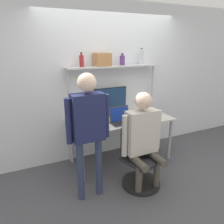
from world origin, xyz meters
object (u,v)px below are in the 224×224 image
Objects in this scene: bottle_clear at (141,57)px; storage_box at (102,60)px; cell_phone at (136,121)px; person_seated at (143,134)px; office_chair at (139,168)px; bottle_red at (82,61)px; person_standing at (88,122)px; bottle_purple at (122,60)px; monitor at (110,99)px; laptop at (120,118)px.

bottle_clear is 0.76m from storage_box.
cell_phone is 0.60m from person_seated.
office_chair is 3.94× the size of bottle_red.
person_standing is at bearing 175.98° from office_chair.
office_chair is 3.19× the size of bottle_clear.
cell_phone is 0.17× the size of office_chair.
bottle_purple is at bearing 77.07° from office_chair.
bottle_clear is (0.62, 1.02, 1.50)m from office_chair.
monitor is 4.11× the size of cell_phone.
bottle_red is 0.89× the size of storage_box.
storage_box is (-0.13, 0.43, 0.91)m from laptop.
office_chair is 1.80m from bottle_purple.
person_seated is at bearing -81.95° from storage_box.
bottle_clear is (0.60, -0.01, 0.70)m from monitor.
bottle_red is at bearing -179.42° from monitor.
bottle_purple is (0.22, 1.06, 0.91)m from person_seated.
person_seated is at bearing -90.06° from monitor.
person_seated is (-0.22, -0.56, 0.04)m from cell_phone.
bottle_purple is at bearing -1.32° from monitor.
storage_box is at bearing 106.60° from laptop.
monitor is 0.84m from bottle_red.
person_seated reaches higher than monitor.
bottle_clear is at bearing 0.00° from storage_box.
bottle_clear reaches higher than office_chair.
laptop is 0.83m from office_chair.
storage_box is (-0.15, 1.06, 0.93)m from person_seated.
person_standing is 6.59× the size of storage_box.
person_standing is at bearing 173.09° from person_seated.
storage_box is (-0.14, 1.02, 1.49)m from office_chair.
bottle_clear reaches higher than storage_box.
bottle_red reaches higher than storage_box.
cell_phone is (0.24, -0.08, -0.07)m from laptop.
bottle_clear is (0.63, 0.43, 0.92)m from laptop.
laptop is 1.01m from bottle_purple.
storage_box reaches higher than bottle_purple.
bottle_red is at bearing 145.04° from cell_phone.
bottle_purple is at bearing 89.97° from cell_phone.
bottle_purple reaches higher than person_seated.
cell_phone is at bearing 65.58° from office_chair.
cell_phone is 0.76× the size of bottle_purple.
bottle_clear is at bearing 58.84° from office_chair.
cell_phone is 1.16m from storage_box.
laptop is 0.27m from cell_phone.
bottle_clear is (0.38, 0.51, 0.98)m from cell_phone.
monitor is 0.70m from bottle_purple.
cell_phone is 0.54× the size of bottle_clear.
person_seated reaches higher than cell_phone.
cell_phone is 1.08m from bottle_purple.
bottle_clear is (0.61, 1.06, 0.95)m from person_seated.
bottle_red is at bearing 115.57° from office_chair.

